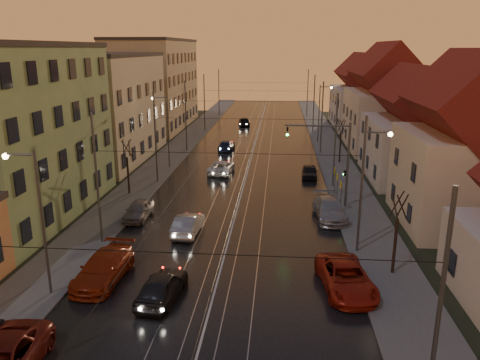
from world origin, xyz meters
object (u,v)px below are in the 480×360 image
(street_lamp_0, at_px, (35,210))
(driving_car_2, at_px, (221,167))
(driving_car_4, at_px, (244,122))
(parked_left_3, at_px, (138,210))
(street_lamp_3, at_px, (321,108))
(parked_right_1, at_px, (330,209))
(driving_car_1, at_px, (188,224))
(parked_right_0, at_px, (346,277))
(parked_right_2, at_px, (309,172))
(parked_left_2, at_px, (103,268))
(driving_car_0, at_px, (162,286))
(street_lamp_2, at_px, (165,125))
(driving_car_3, at_px, (226,145))
(street_lamp_1, at_px, (367,177))
(traffic_light_mast, at_px, (336,154))

(street_lamp_0, height_order, driving_car_2, street_lamp_0)
(driving_car_4, relative_size, parked_left_3, 1.08)
(street_lamp_3, height_order, parked_right_1, street_lamp_3)
(driving_car_1, relative_size, driving_car_2, 0.88)
(parked_right_0, bearing_deg, parked_left_3, 137.92)
(parked_left_3, height_order, parked_right_0, parked_right_0)
(driving_car_4, distance_m, parked_right_2, 33.96)
(parked_left_2, bearing_deg, driving_car_2, 84.24)
(driving_car_2, xyz_separation_m, driving_car_4, (0.03, 31.72, 0.07))
(parked_left_2, bearing_deg, driving_car_0, -21.12)
(parked_left_3, height_order, parked_right_1, parked_right_1)
(parked_left_3, relative_size, parked_right_0, 0.75)
(street_lamp_2, relative_size, street_lamp_3, 1.00)
(street_lamp_0, xyz_separation_m, street_lamp_3, (18.21, 44.00, 0.00))
(street_lamp_3, relative_size, parked_right_0, 1.45)
(street_lamp_0, bearing_deg, street_lamp_2, 90.00)
(street_lamp_2, height_order, parked_right_2, street_lamp_2)
(parked_left_3, xyz_separation_m, parked_right_0, (14.70, -10.06, 0.07))
(street_lamp_2, relative_size, driving_car_3, 1.75)
(street_lamp_1, xyz_separation_m, driving_car_3, (-12.61, 29.77, -4.22))
(street_lamp_1, bearing_deg, parked_right_2, 98.51)
(street_lamp_1, bearing_deg, parked_left_3, 166.54)
(driving_car_1, bearing_deg, street_lamp_1, 177.33)
(driving_car_4, bearing_deg, traffic_light_mast, 96.34)
(driving_car_2, bearing_deg, driving_car_4, -86.52)
(driving_car_3, relative_size, parked_right_1, 0.85)
(driving_car_3, height_order, parked_left_3, parked_left_3)
(street_lamp_0, distance_m, driving_car_2, 27.21)
(driving_car_3, height_order, driving_car_4, driving_car_4)
(parked_right_0, bearing_deg, street_lamp_0, 179.03)
(driving_car_1, xyz_separation_m, parked_right_0, (10.23, -7.33, 0.04))
(driving_car_2, xyz_separation_m, parked_right_1, (10.15, -12.86, 0.09))
(driving_car_2, distance_m, parked_left_2, 24.58)
(traffic_light_mast, distance_m, parked_right_2, 10.07)
(driving_car_1, relative_size, parked_right_1, 0.81)
(street_lamp_2, bearing_deg, driving_car_1, -72.12)
(driving_car_0, bearing_deg, driving_car_1, -80.95)
(parked_left_2, bearing_deg, parked_left_3, 98.78)
(parked_left_2, distance_m, parked_left_3, 10.19)
(driving_car_0, distance_m, driving_car_3, 37.68)
(driving_car_3, xyz_separation_m, parked_right_2, (10.04, -12.62, -0.01))
(parked_right_2, bearing_deg, driving_car_2, 176.40)
(driving_car_3, bearing_deg, parked_right_2, 129.28)
(parked_left_2, xyz_separation_m, parked_right_0, (13.69, 0.08, -0.02))
(parked_right_1, bearing_deg, driving_car_0, -131.61)
(driving_car_1, bearing_deg, driving_car_3, -85.93)
(parked_right_0, bearing_deg, parked_right_1, 81.06)
(parked_left_2, bearing_deg, driving_car_4, 89.21)
(parked_left_3, distance_m, parked_right_0, 17.81)
(street_lamp_1, relative_size, parked_left_3, 1.95)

